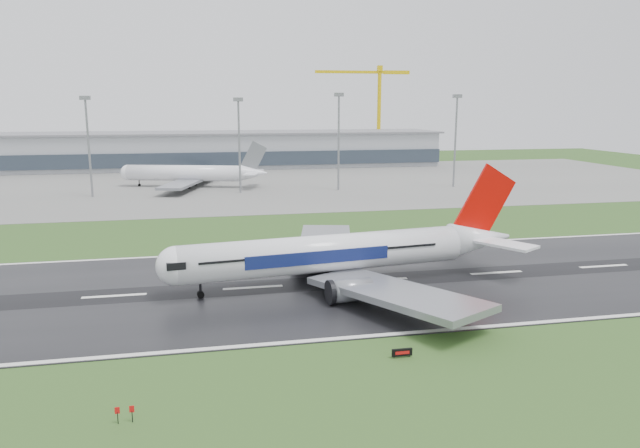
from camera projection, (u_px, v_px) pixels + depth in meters
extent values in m
plane|color=#284A1B|center=(114.00, 296.00, 84.00)|extent=(520.00, 520.00, 0.00)
cube|color=black|center=(114.00, 296.00, 83.99)|extent=(400.00, 45.00, 0.10)
cube|color=slate|center=(164.00, 185.00, 204.05)|extent=(400.00, 130.00, 0.08)
cube|color=#94989F|center=(171.00, 151.00, 260.21)|extent=(240.00, 36.00, 15.00)
cylinder|color=gray|center=(89.00, 149.00, 173.35)|extent=(0.64, 0.64, 28.87)
cylinder|color=gray|center=(239.00, 148.00, 182.12)|extent=(0.64, 0.64, 28.50)
cylinder|color=gray|center=(339.00, 144.00, 188.22)|extent=(0.64, 0.64, 30.10)
cylinder|color=gray|center=(455.00, 143.00, 196.18)|extent=(0.64, 0.64, 29.78)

